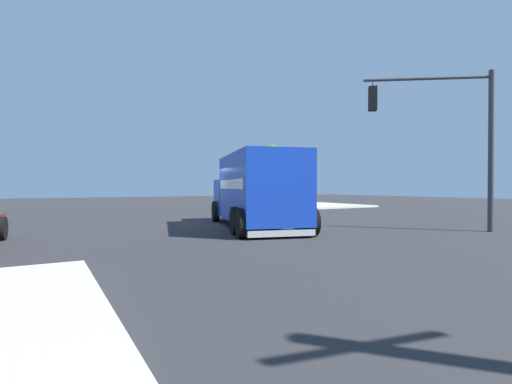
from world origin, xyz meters
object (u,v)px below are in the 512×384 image
object	(u,v)px
traffic_light_primary	(449,126)
pedestrian_near_corner	(292,194)
delivery_truck	(256,191)
shade_tree_near	(270,162)

from	to	relation	value
traffic_light_primary	pedestrian_near_corner	world-z (taller)	traffic_light_primary
delivery_truck	traffic_light_primary	bearing A→B (deg)	141.35
traffic_light_primary	shade_tree_near	xyz separation A→B (m)	(-4.99, -20.88, -0.01)
pedestrian_near_corner	traffic_light_primary	bearing A→B (deg)	70.34
delivery_truck	shade_tree_near	world-z (taller)	shade_tree_near
traffic_light_primary	shade_tree_near	world-z (taller)	traffic_light_primary
shade_tree_near	delivery_truck	bearing A→B (deg)	56.12
delivery_truck	pedestrian_near_corner	distance (m)	20.89
delivery_truck	pedestrian_near_corner	world-z (taller)	delivery_truck
shade_tree_near	traffic_light_primary	bearing A→B (deg)	76.55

